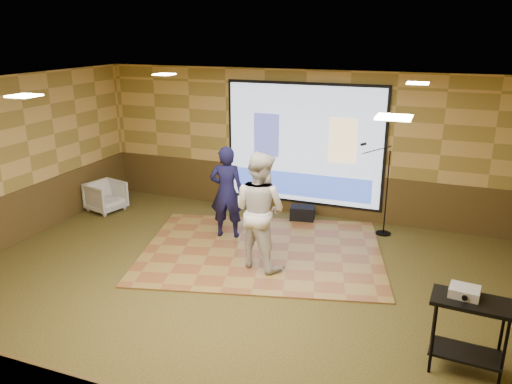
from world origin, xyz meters
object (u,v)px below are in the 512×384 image
at_px(mic_stand, 382,209).
at_px(banquet_chair, 106,197).
at_px(projector_screen, 304,146).
at_px(duffel_bag, 302,214).
at_px(player_left, 227,192).
at_px(projector, 464,292).
at_px(player_right, 260,210).
at_px(av_table, 469,323).
at_px(dance_floor, 262,251).

bearing_deg(mic_stand, banquet_chair, 174.59).
bearing_deg(projector_screen, duffel_bag, -72.55).
xyz_separation_m(banquet_chair, duffel_bag, (4.12, 0.94, -0.17)).
height_order(projector_screen, player_left, projector_screen).
bearing_deg(projector, projector_screen, 132.87).
bearing_deg(projector, player_right, 159.46).
xyz_separation_m(projector, duffel_bag, (-2.94, 3.85, -0.81)).
xyz_separation_m(av_table, banquet_chair, (-7.15, 2.98, -0.30)).
bearing_deg(projector_screen, av_table, -53.80).
bearing_deg(mic_stand, duffel_bag, 162.18).
height_order(projector_screen, av_table, projector_screen).
height_order(player_left, duffel_bag, player_left).
height_order(player_right, projector, player_right).
relative_size(projector_screen, av_table, 3.66).
bearing_deg(banquet_chair, mic_stand, -67.30).
xyz_separation_m(projector_screen, banquet_chair, (-4.00, -1.33, -1.15)).
bearing_deg(projector, duffel_bag, 134.40).
height_order(av_table, duffel_bag, av_table).
bearing_deg(dance_floor, av_table, -33.94).
bearing_deg(projector_screen, projector, -54.18).
bearing_deg(banquet_chair, player_left, -82.78).
relative_size(mic_stand, banquet_chair, 2.50).
bearing_deg(projector_screen, banquet_chair, -161.64).
bearing_deg(banquet_chair, projector_screen, -57.06).
bearing_deg(projector, mic_stand, 116.84).
xyz_separation_m(player_right, duffel_bag, (0.09, 2.26, -0.84)).
bearing_deg(dance_floor, mic_stand, 40.70).
bearing_deg(av_table, projector_screen, 126.20).
bearing_deg(player_left, mic_stand, -168.46).
xyz_separation_m(projector_screen, duffel_bag, (0.12, -0.39, -1.32)).
bearing_deg(duffel_bag, player_right, -92.34).
distance_m(av_table, duffel_bag, 4.97).
relative_size(mic_stand, duffel_bag, 3.63).
height_order(player_left, mic_stand, mic_stand).
distance_m(dance_floor, player_left, 1.27).
height_order(projector_screen, mic_stand, projector_screen).
bearing_deg(player_left, projector_screen, -132.00).
distance_m(player_right, projector, 3.42).
xyz_separation_m(dance_floor, banquet_chair, (-3.87, 0.77, 0.31)).
relative_size(projector_screen, player_left, 1.92).
distance_m(dance_floor, av_table, 4.00).
bearing_deg(player_left, projector, 135.28).
height_order(dance_floor, banquet_chair, banquet_chair).
xyz_separation_m(mic_stand, banquet_chair, (-5.72, -0.82, -0.17)).
bearing_deg(player_right, av_table, 170.15).
height_order(projector_screen, duffel_bag, projector_screen).
bearing_deg(av_table, player_right, 152.15).
distance_m(av_table, banquet_chair, 7.75).
distance_m(projector_screen, dance_floor, 2.56).
bearing_deg(av_table, mic_stand, 110.69).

